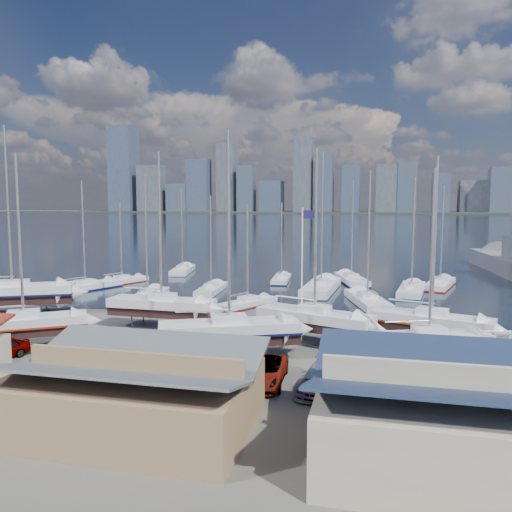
# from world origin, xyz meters

# --- Properties ---
(ground) EXTENTS (1400.00, 1400.00, 0.00)m
(ground) POSITION_xyz_m (0.00, -10.00, 0.00)
(ground) COLOR #605E59
(ground) RESTS_ON ground
(water) EXTENTS (1400.00, 600.00, 0.40)m
(water) POSITION_xyz_m (0.00, 300.00, -0.15)
(water) COLOR #172135
(water) RESTS_ON ground
(far_shore) EXTENTS (1400.00, 80.00, 2.20)m
(far_shore) POSITION_xyz_m (0.00, 560.00, 1.10)
(far_shore) COLOR #2D332D
(far_shore) RESTS_ON ground
(skyline) EXTENTS (639.14, 43.80, 107.69)m
(skyline) POSITION_xyz_m (-7.83, 553.76, 39.09)
(skyline) COLOR #475166
(skyline) RESTS_ON far_shore
(shed_grey) EXTENTS (12.60, 8.40, 4.17)m
(shed_grey) POSITION_xyz_m (0.00, -26.00, 2.15)
(shed_grey) COLOR #8C6B4C
(shed_grey) RESTS_ON ground
(shed_blue) EXTENTS (13.65, 9.45, 4.71)m
(shed_blue) POSITION_xyz_m (16.00, -26.00, 2.42)
(shed_blue) COLOR #BFB293
(shed_blue) RESTS_ON ground
(sailboat_cradle_0) EXTENTS (12.53, 8.24, 19.48)m
(sailboat_cradle_0) POSITION_xyz_m (-24.76, -4.51, 2.25)
(sailboat_cradle_0) COLOR #2D2D33
(sailboat_cradle_0) RESTS_ON ground
(sailboat_cradle_1) EXTENTS (9.42, 7.45, 15.43)m
(sailboat_cradle_1) POSITION_xyz_m (-14.91, -15.33, 2.04)
(sailboat_cradle_1) COLOR #2D2D33
(sailboat_cradle_1) RESTS_ON ground
(sailboat_cradle_2) EXTENTS (10.04, 3.05, 16.26)m
(sailboat_cradle_2) POSITION_xyz_m (-7.26, -6.22, 2.09)
(sailboat_cradle_2) COLOR #2D2D33
(sailboat_cradle_2) RESTS_ON ground
(sailboat_cradle_3) EXTENTS (10.77, 6.85, 16.85)m
(sailboat_cradle_3) POSITION_xyz_m (1.52, -13.80, 2.11)
(sailboat_cradle_3) COLOR #2D2D33
(sailboat_cradle_3) RESTS_ON ground
(sailboat_cradle_4) EXTENTS (10.12, 5.91, 15.96)m
(sailboat_cradle_4) POSITION_xyz_m (7.21, -8.15, 2.07)
(sailboat_cradle_4) COLOR #2D2D33
(sailboat_cradle_4) RESTS_ON ground
(sailboat_cradle_5) EXTENTS (8.85, 5.06, 13.97)m
(sailboat_cradle_5) POSITION_xyz_m (15.74, -12.72, 1.97)
(sailboat_cradle_5) COLOR #2D2D33
(sailboat_cradle_5) RESTS_ON ground
(sailboat_cradle_6) EXTENTS (9.77, 5.55, 15.28)m
(sailboat_cradle_6) POSITION_xyz_m (16.53, -6.97, 2.03)
(sailboat_cradle_6) COLOR #2D2D33
(sailboat_cradle_6) RESTS_ON ground
(sailboat_moored_0) EXTENTS (6.65, 10.53, 15.29)m
(sailboat_moored_0) POSITION_xyz_m (-25.68, 10.38, 0.31)
(sailboat_moored_0) COLOR black
(sailboat_moored_0) RESTS_ON water
(sailboat_moored_1) EXTENTS (5.45, 8.43, 12.27)m
(sailboat_moored_1) POSITION_xyz_m (-23.58, 16.49, 0.31)
(sailboat_moored_1) COLOR black
(sailboat_moored_1) RESTS_ON water
(sailboat_moored_2) EXTENTS (4.55, 10.10, 14.74)m
(sailboat_moored_2) POSITION_xyz_m (-19.20, 29.11, 0.32)
(sailboat_moored_2) COLOR black
(sailboat_moored_2) RESTS_ON water
(sailboat_moored_3) EXTENTS (4.81, 10.85, 15.67)m
(sailboat_moored_3) POSITION_xyz_m (-14.05, 4.98, 0.31)
(sailboat_moored_3) COLOR black
(sailboat_moored_3) RESTS_ON water
(sailboat_moored_4) EXTENTS (3.05, 8.88, 13.19)m
(sailboat_moored_4) POSITION_xyz_m (-8.69, 12.65, 0.32)
(sailboat_moored_4) COLOR black
(sailboat_moored_4) RESTS_ON water
(sailboat_moored_5) EXTENTS (2.93, 8.38, 12.29)m
(sailboat_moored_5) POSITION_xyz_m (-1.37, 23.54, 0.31)
(sailboat_moored_5) COLOR black
(sailboat_moored_5) RESTS_ON water
(sailboat_moored_6) EXTENTS (5.82, 8.14, 12.02)m
(sailboat_moored_6) POSITION_xyz_m (-1.87, 5.02, 0.31)
(sailboat_moored_6) COLOR black
(sailboat_moored_6) RESTS_ON water
(sailboat_moored_7) EXTENTS (4.33, 12.85, 19.11)m
(sailboat_moored_7) POSITION_xyz_m (5.26, 16.44, 0.33)
(sailboat_moored_7) COLOR black
(sailboat_moored_7) RESTS_ON water
(sailboat_moored_8) EXTENTS (5.88, 10.93, 15.73)m
(sailboat_moored_8) POSITION_xyz_m (8.79, 25.02, 0.31)
(sailboat_moored_8) COLOR black
(sailboat_moored_8) RESTS_ON water
(sailboat_moored_9) EXTENTS (5.80, 11.01, 16.00)m
(sailboat_moored_9) POSITION_xyz_m (11.29, 9.20, 0.32)
(sailboat_moored_9) COLOR black
(sailboat_moored_9) RESTS_ON water
(sailboat_moored_10) EXTENTS (4.39, 10.76, 15.62)m
(sailboat_moored_10) POSITION_xyz_m (16.74, 17.59, 0.31)
(sailboat_moored_10) COLOR black
(sailboat_moored_10) RESTS_ON water
(sailboat_moored_11) EXTENTS (5.43, 10.29, 14.82)m
(sailboat_moored_11) POSITION_xyz_m (20.98, 23.69, 0.31)
(sailboat_moored_11) COLOR black
(sailboat_moored_11) RESTS_ON water
(car_b) EXTENTS (4.95, 3.10, 1.54)m
(car_b) POSITION_xyz_m (-2.98, -20.10, 0.77)
(car_b) COLOR gray
(car_b) RESTS_ON ground
(car_c) EXTENTS (2.99, 5.97, 1.62)m
(car_c) POSITION_xyz_m (5.08, -18.14, 0.81)
(car_c) COLOR gray
(car_c) RESTS_ON ground
(car_d) EXTENTS (2.88, 5.56, 1.54)m
(car_d) POSITION_xyz_m (8.78, -18.59, 0.77)
(car_d) COLOR gray
(car_d) RESTS_ON ground
(flagpole) EXTENTS (1.00, 0.12, 11.28)m
(flagpole) POSITION_xyz_m (6.20, -8.14, 6.45)
(flagpole) COLOR white
(flagpole) RESTS_ON ground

